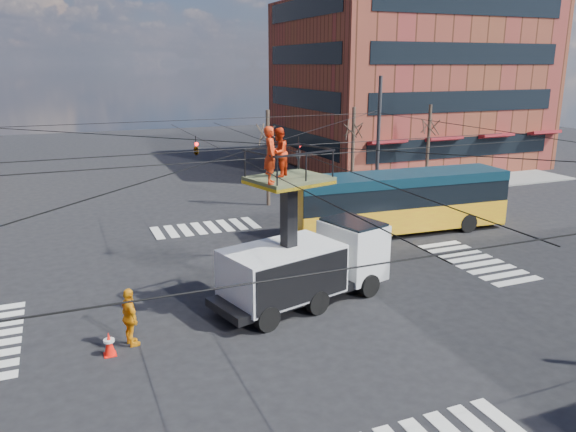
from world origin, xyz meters
The scene contains 13 objects.
ground centered at (0.00, 0.00, 0.00)m, with size 120.00×120.00×0.00m, color black.
sidewalk_ne centered at (21.00, 21.00, 0.06)m, with size 18.00×18.00×0.12m, color slate.
crosswalks centered at (0.00, 0.00, 0.01)m, with size 22.40×22.40×0.02m, color silver, non-canonical shape.
building_ne centered at (21.98, 23.98, 7.00)m, with size 20.06×16.06×14.00m.
overhead_network centered at (-0.07, 0.40, 4.29)m, with size 24.24×24.24×8.00m.
tree_a centered at (5.00, 13.50, 4.63)m, with size 2.00×2.00×6.00m.
tree_b centered at (11.00, 13.50, 4.63)m, with size 2.00×2.00×6.00m.
tree_c centered at (17.00, 13.50, 4.63)m, with size 2.00×2.00×6.00m.
utility_truck centered at (1.07, -1.05, 2.13)m, with size 7.36×4.07×6.77m.
city_bus centered at (9.30, 5.27, 1.72)m, with size 11.95×3.29×3.20m.
traffic_cone centered at (-6.22, -2.52, 0.38)m, with size 0.36×0.36×0.76m, color #FF150A.
worker_ground centered at (-5.50, -2.13, 0.96)m, with size 1.13×0.47×1.93m, color orange.
flagger centered at (4.60, 2.11, 0.80)m, with size 1.03×0.59×1.59m, color #F1520F.
Camera 1 is at (-7.07, -19.07, 8.71)m, focal length 35.00 mm.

